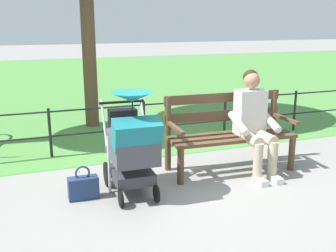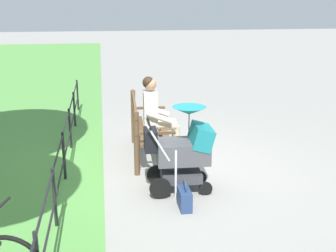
# 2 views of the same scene
# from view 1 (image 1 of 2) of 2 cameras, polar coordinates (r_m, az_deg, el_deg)

# --- Properties ---
(ground_plane) EXTENTS (60.00, 60.00, 0.00)m
(ground_plane) POSITION_cam_1_polar(r_m,az_deg,el_deg) (4.88, 1.27, -7.49)
(ground_plane) COLOR gray
(grass_lawn) EXTENTS (40.00, 16.00, 0.01)m
(grass_lawn) POSITION_cam_1_polar(r_m,az_deg,el_deg) (13.23, -12.97, 6.38)
(grass_lawn) COLOR #518E42
(grass_lawn) RESTS_ON ground
(park_bench) EXTENTS (1.62, 0.67, 0.96)m
(park_bench) POSITION_cam_1_polar(r_m,az_deg,el_deg) (5.11, 8.59, -0.38)
(park_bench) COLOR brown
(park_bench) RESTS_ON ground
(person_on_bench) EXTENTS (0.55, 0.74, 1.28)m
(person_on_bench) POSITION_cam_1_polar(r_m,az_deg,el_deg) (5.01, 12.20, 0.91)
(person_on_bench) COLOR tan
(person_on_bench) RESTS_ON ground
(stroller) EXTENTS (0.53, 0.90, 1.15)m
(stroller) POSITION_cam_1_polar(r_m,az_deg,el_deg) (4.27, -5.23, -2.36)
(stroller) COLOR black
(stroller) RESTS_ON ground
(handbag) EXTENTS (0.32, 0.14, 0.37)m
(handbag) POSITION_cam_1_polar(r_m,az_deg,el_deg) (4.40, -12.02, -8.56)
(handbag) COLOR navy
(handbag) RESTS_ON ground
(park_fence) EXTENTS (8.17, 0.04, 0.70)m
(park_fence) POSITION_cam_1_polar(r_m,az_deg,el_deg) (6.04, -0.88, 1.12)
(park_fence) COLOR black
(park_fence) RESTS_ON ground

